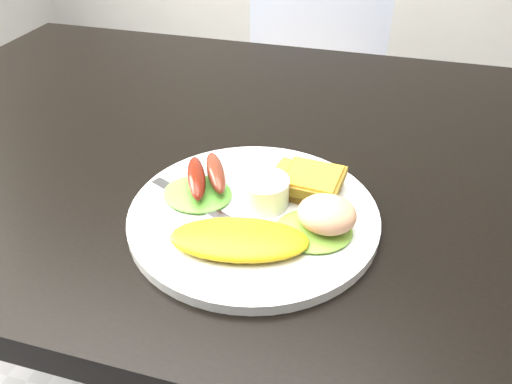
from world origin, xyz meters
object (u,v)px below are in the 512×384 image
(dining_table, at_px, (240,150))
(plate, at_px, (254,215))
(person, at_px, (178,27))
(dining_chair, at_px, (304,100))

(dining_table, distance_m, plate, 0.19)
(person, bearing_deg, dining_table, 103.12)
(dining_table, bearing_deg, dining_chair, 93.07)
(person, xyz_separation_m, plate, (0.46, -0.85, 0.08))
(person, bearing_deg, plate, 101.51)
(dining_table, distance_m, dining_chair, 0.83)
(dining_table, bearing_deg, person, 120.25)
(dining_table, height_order, person, person)
(dining_chair, distance_m, person, 0.43)
(dining_chair, height_order, plate, plate)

